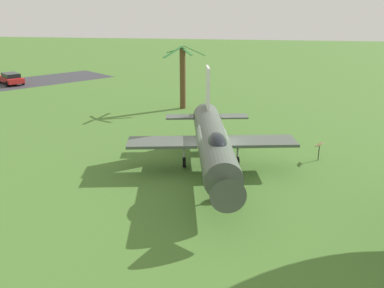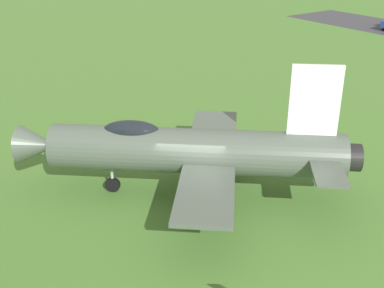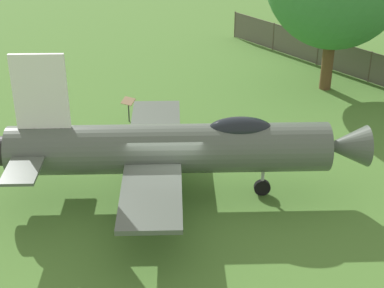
{
  "view_description": "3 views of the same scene",
  "coord_description": "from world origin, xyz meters",
  "px_view_note": "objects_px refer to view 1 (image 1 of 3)",
  "views": [
    {
      "loc": [
        -21.45,
        -2.32,
        8.96
      ],
      "look_at": [
        -1.24,
        0.96,
        2.13
      ],
      "focal_mm": 38.6,
      "sensor_mm": 36.0,
      "label": 1
    },
    {
      "loc": [
        4.62,
        -15.91,
        9.8
      ],
      "look_at": [
        -0.35,
        0.66,
        1.9
      ],
      "focal_mm": 45.05,
      "sensor_mm": 36.0,
      "label": 2
    },
    {
      "loc": [
        -3.8,
        17.73,
        11.15
      ],
      "look_at": [
        -0.62,
        -1.05,
        1.65
      ],
      "focal_mm": 54.46,
      "sensor_mm": 36.0,
      "label": 3
    }
  ],
  "objects_px": {
    "display_jet": "(213,142)",
    "palm_tree": "(183,77)",
    "info_plaque": "(319,147)",
    "parked_car_red": "(10,78)"
  },
  "relations": [
    {
      "from": "display_jet",
      "to": "palm_tree",
      "type": "distance_m",
      "value": 16.34
    },
    {
      "from": "palm_tree",
      "to": "info_plaque",
      "type": "distance_m",
      "value": 16.25
    },
    {
      "from": "parked_car_red",
      "to": "palm_tree",
      "type": "bearing_deg",
      "value": -160.81
    },
    {
      "from": "palm_tree",
      "to": "parked_car_red",
      "type": "xyz_separation_m",
      "value": [
        8.95,
        22.88,
        -2.2
      ]
    },
    {
      "from": "display_jet",
      "to": "parked_car_red",
      "type": "bearing_deg",
      "value": -143.22
    },
    {
      "from": "display_jet",
      "to": "parked_car_red",
      "type": "relative_size",
      "value": 2.71
    },
    {
      "from": "palm_tree",
      "to": "info_plaque",
      "type": "xyz_separation_m",
      "value": [
        -12.09,
        -10.67,
        -2.07
      ]
    },
    {
      "from": "palm_tree",
      "to": "info_plaque",
      "type": "height_order",
      "value": "palm_tree"
    },
    {
      "from": "display_jet",
      "to": "info_plaque",
      "type": "bearing_deg",
      "value": 109.01
    },
    {
      "from": "palm_tree",
      "to": "info_plaque",
      "type": "bearing_deg",
      "value": -138.56
    }
  ]
}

